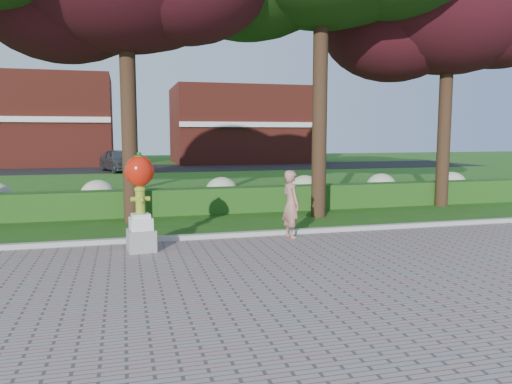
{
  "coord_description": "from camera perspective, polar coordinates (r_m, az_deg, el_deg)",
  "views": [
    {
      "loc": [
        -2.19,
        -8.5,
        2.52
      ],
      "look_at": [
        0.34,
        1.0,
        1.36
      ],
      "focal_mm": 35.0,
      "sensor_mm": 36.0,
      "label": 1
    }
  ],
  "objects": [
    {
      "name": "ground",
      "position": [
        9.13,
        -0.46,
        -9.27
      ],
      "size": [
        100.0,
        100.0,
        0.0
      ],
      "primitive_type": "plane",
      "color": "#265A16",
      "rests_on": "ground"
    },
    {
      "name": "walkway",
      "position": [
        5.59,
        10.48,
        -19.91
      ],
      "size": [
        40.0,
        14.0,
        0.04
      ],
      "primitive_type": "cube",
      "color": "gray",
      "rests_on": "ground"
    },
    {
      "name": "curb",
      "position": [
        11.96,
        -4.07,
        -5.07
      ],
      "size": [
        40.0,
        0.18,
        0.15
      ],
      "primitive_type": "cube",
      "color": "#ADADA5",
      "rests_on": "ground"
    },
    {
      "name": "lawn_hedge",
      "position": [
        15.8,
        -6.81,
        -1.02
      ],
      "size": [
        24.0,
        0.7,
        0.8
      ],
      "primitive_type": "cube",
      "color": "#224C15",
      "rests_on": "ground"
    },
    {
      "name": "hydrangea_row",
      "position": [
        16.84,
        -5.38,
        -0.0
      ],
      "size": [
        20.1,
        1.1,
        0.99
      ],
      "color": "#B6B88C",
      "rests_on": "ground"
    },
    {
      "name": "street",
      "position": [
        36.65,
        -11.47,
        2.68
      ],
      "size": [
        50.0,
        8.0,
        0.02
      ],
      "primitive_type": "cube",
      "color": "black",
      "rests_on": "ground"
    },
    {
      "name": "building_left",
      "position": [
        43.22,
        -25.55,
        7.38
      ],
      "size": [
        14.0,
        8.0,
        7.0
      ],
      "primitive_type": "cube",
      "color": "maroon",
      "rests_on": "ground"
    },
    {
      "name": "building_right",
      "position": [
        43.71,
        -1.44,
        7.63
      ],
      "size": [
        12.0,
        8.0,
        6.4
      ],
      "primitive_type": "cube",
      "color": "maroon",
      "rests_on": "ground"
    },
    {
      "name": "hydrant_sculpture",
      "position": [
        10.72,
        -13.08,
        -0.81
      ],
      "size": [
        0.62,
        0.62,
        2.08
      ],
      "rotation": [
        0.0,
        0.0,
        0.11
      ],
      "color": "gray",
      "rests_on": "walkway"
    },
    {
      "name": "woman",
      "position": [
        11.86,
        4.01,
        -1.39
      ],
      "size": [
        0.48,
        0.65,
        1.61
      ],
      "primitive_type": "imported",
      "rotation": [
        0.0,
        0.0,
        1.74
      ],
      "color": "#AA7061",
      "rests_on": "walkway"
    },
    {
      "name": "parked_car",
      "position": [
        34.07,
        -15.37,
        3.54
      ],
      "size": [
        2.94,
        4.66,
        1.48
      ],
      "primitive_type": "imported",
      "rotation": [
        0.0,
        0.0,
        0.3
      ],
      "color": "#3C3F44",
      "rests_on": "street"
    }
  ]
}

